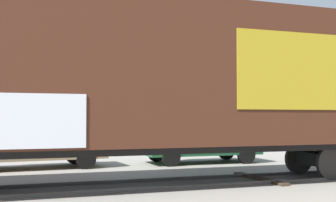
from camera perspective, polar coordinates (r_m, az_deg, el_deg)
ground_plane at (r=11.30m, az=-5.57°, el=-10.67°), size 260.00×260.00×0.00m
track at (r=11.46m, az=-2.46°, el=-10.36°), size 60.00×2.53×0.08m
freight_car at (r=11.53m, az=-0.12°, el=2.78°), size 16.25×2.97×4.71m
flagpole at (r=25.82m, az=-9.01°, el=8.35°), size 0.98×1.43×9.81m
hillside at (r=87.58m, az=-17.68°, el=1.39°), size 118.48×40.18×18.38m
parked_car_tan at (r=15.81m, az=-16.87°, el=-4.81°), size 4.88×2.24×1.81m
parked_car_green at (r=17.06m, az=3.84°, el=-4.80°), size 4.32×1.97×1.79m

